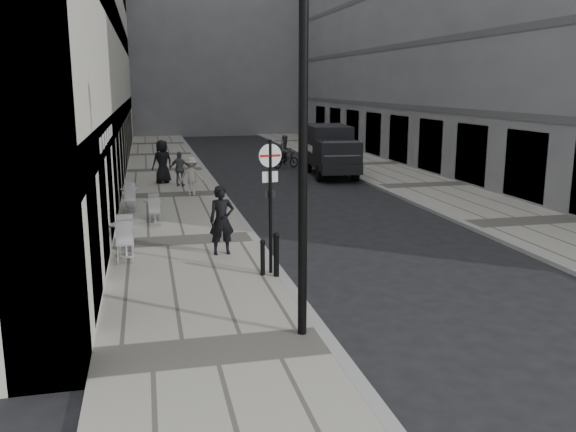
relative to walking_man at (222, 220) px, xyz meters
name	(u,v)px	position (x,y,z in m)	size (l,w,h in m)	color
ground	(388,428)	(1.13, -8.62, -1.03)	(120.00, 120.00, 0.00)	black
sidewalk	(173,196)	(-0.87, 9.38, -0.97)	(4.00, 60.00, 0.12)	gray
far_sidewalk	(422,186)	(10.13, 9.38, -0.97)	(4.00, 60.00, 0.12)	gray
building_far	(187,17)	(2.63, 47.38, 9.97)	(24.00, 16.00, 22.00)	gray
walking_man	(222,220)	(0.00, 0.00, 0.00)	(0.66, 0.43, 1.81)	black
sign_post	(270,189)	(0.91, -1.90, 1.11)	(0.54, 0.13, 3.14)	black
lamppost	(303,141)	(0.74, -5.57, 2.53)	(0.28, 0.28, 6.18)	black
bollard_near	(263,259)	(0.69, -2.03, -0.51)	(0.11, 0.11, 0.79)	black
bollard_far	(276,256)	(0.98, -2.20, -0.42)	(0.13, 0.13, 0.97)	black
panel_van	(330,148)	(7.15, 13.78, 0.37)	(2.44, 5.43, 2.48)	black
cyclist	(286,155)	(5.62, 17.12, -0.32)	(1.77, 1.21, 1.80)	black
pedestrian_a	(180,169)	(-0.43, 11.37, -0.14)	(0.90, 0.37, 1.53)	#5D5D62
pedestrian_b	(192,176)	(-0.09, 8.99, -0.13)	(1.00, 0.58, 1.55)	#B7B0A9
pedestrian_c	(162,162)	(-1.15, 12.51, 0.07)	(0.95, 0.62, 1.94)	black
cafe_table_near	(130,197)	(-2.47, 6.55, -0.46)	(0.69, 1.55, 0.88)	silver
cafe_table_mid	(125,237)	(-2.47, 0.40, -0.40)	(0.77, 1.75, 0.99)	silver
cafe_table_far	(154,209)	(-1.67, 4.38, -0.47)	(0.66, 1.50, 0.85)	#A3A3A5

